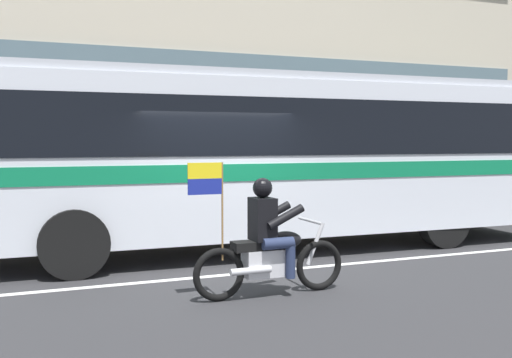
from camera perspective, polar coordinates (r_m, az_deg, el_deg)
The scene contains 6 objects.
ground_plane at distance 9.66m, azimuth -3.58°, elevation -8.50°, with size 60.00×60.00×0.00m, color #2B2B2D.
sidewalk_curb at distance 14.50m, azimuth -9.95°, elevation -4.11°, with size 28.00×3.80×0.15m, color #A39E93.
lane_center_stripe at distance 9.10m, azimuth -2.38°, elevation -9.23°, with size 26.60×0.14×0.01m, color silver.
office_building_facade at distance 16.96m, azimuth -11.84°, elevation 15.35°, with size 28.00×0.89×10.93m.
transit_bus at distance 11.03m, azimuth 1.03°, elevation 2.91°, with size 11.64×2.81×3.22m.
motorcycle_with_rider at distance 7.77m, azimuth 1.28°, elevation -6.50°, with size 2.20×0.64×1.78m.
Camera 1 is at (-2.96, -8.96, 2.06)m, focal length 41.21 mm.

